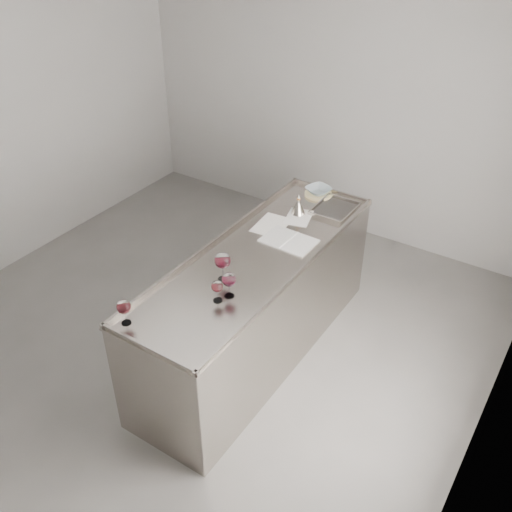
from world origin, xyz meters
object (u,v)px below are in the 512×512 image
Objects in this scene: counter at (257,305)px; wine_funnel at (298,208)px; notebook at (289,241)px; wine_glass_middle at (223,261)px; wine_glass_left at (124,307)px; ceramic_bowl at (318,190)px; wine_glass_small at (217,287)px; wine_glass_right at (229,280)px.

counter is 13.56× the size of wine_funnel.
wine_glass_middle is at bearing -99.49° from notebook.
wine_funnel is (0.22, 1.78, -0.07)m from wine_glass_left.
ceramic_bowl is at bearing 91.86° from wine_funnel.
wine_funnel is at bearing 95.56° from wine_glass_small.
counter is 0.83m from wine_glass_small.
counter is at bearing 97.05° from wine_glass_small.
counter is 0.73m from wine_glass_middle.
wine_glass_small is 0.89m from notebook.
wine_glass_small is 0.39× the size of notebook.
wine_glass_small is (-0.04, -0.08, -0.02)m from wine_glass_right.
notebook is at bearing 88.27° from wine_glass_small.
wine_glass_left is 2.17m from ceramic_bowl.
wine_glass_left is 0.44× the size of notebook.
notebook is (0.03, 0.88, -0.11)m from wine_glass_small.
ceramic_bowl is (-0.14, 1.67, -0.07)m from wine_glass_small.
ceramic_bowl is (-0.07, 1.08, 0.51)m from counter.
wine_glass_right is 0.81m from notebook.
notebook is at bearing 74.77° from wine_glass_left.
counter is at bearing 102.20° from wine_glass_right.
counter is 10.99× the size of wine_glass_middle.
wine_glass_middle reaches higher than wine_funnel.
wine_glass_left is at bearing -104.28° from counter.
counter is 11.65× the size of ceramic_bowl.
wine_glass_small is 1.30m from wine_funnel.
wine_glass_small is (0.11, -0.21, -0.04)m from wine_glass_middle.
wine_glass_small reaches higher than notebook.
counter is at bearing 75.72° from wine_glass_left.
counter reaches higher than notebook.
wine_glass_left is 0.60m from wine_glass_small.
wine_glass_left is at bearing -123.67° from wine_glass_right.
notebook is 1.95× the size of ceramic_bowl.
notebook is at bearing 90.71° from wine_glass_right.
wine_glass_left is (-0.28, -1.08, 0.59)m from counter.
counter is 1.20m from ceramic_bowl.
wine_glass_right is (0.14, -0.13, -0.02)m from wine_glass_middle.
wine_glass_right is at bearing -87.65° from notebook.
wine_glass_right is 1.22m from wine_funnel.
wine_glass_small is (0.35, 0.49, -0.01)m from wine_glass_left.
wine_glass_middle is at bearing -88.74° from ceramic_bowl.
counter is at bearing -86.54° from ceramic_bowl.
notebook is at bearing -69.57° from wine_funnel.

